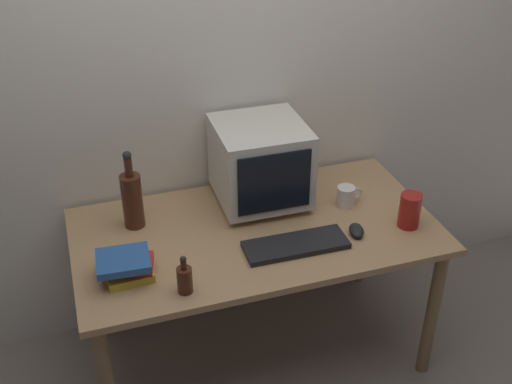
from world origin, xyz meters
TOP-DOWN VIEW (x-y plane):
  - ground_plane at (0.00, 0.00)m, footprint 6.00×6.00m
  - back_wall at (0.00, 0.46)m, footprint 4.00×0.08m
  - desk at (0.00, 0.00)m, footprint 1.51×0.80m
  - crt_monitor at (0.09, 0.20)m, footprint 0.38×0.39m
  - keyboard at (0.11, -0.17)m, footprint 0.42×0.16m
  - computer_mouse at (0.38, -0.17)m, footprint 0.09×0.11m
  - bottle_tall at (-0.48, 0.18)m, footprint 0.09×0.09m
  - bottle_short at (-0.37, -0.30)m, footprint 0.06×0.06m
  - book_stack at (-0.56, -0.15)m, footprint 0.22×0.19m
  - mug at (0.44, 0.05)m, footprint 0.12×0.08m
  - metal_canister at (0.62, -0.18)m, footprint 0.09×0.09m

SIDE VIEW (x-z plane):
  - ground_plane at x=0.00m, z-range 0.00..0.00m
  - desk at x=0.00m, z-range 0.27..0.99m
  - keyboard at x=0.11m, z-range 0.72..0.74m
  - computer_mouse at x=0.38m, z-range 0.72..0.75m
  - mug at x=0.44m, z-range 0.72..0.81m
  - book_stack at x=-0.56m, z-range 0.72..0.81m
  - bottle_short at x=-0.37m, z-range 0.69..0.85m
  - metal_canister at x=0.62m, z-range 0.72..0.87m
  - bottle_tall at x=-0.48m, z-range 0.67..1.02m
  - crt_monitor at x=0.09m, z-range 0.72..1.09m
  - back_wall at x=0.00m, z-range 0.00..2.50m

